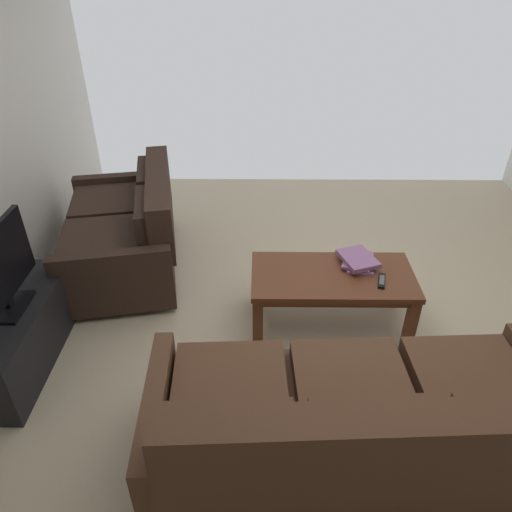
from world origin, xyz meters
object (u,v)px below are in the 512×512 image
Objects in this scene: sofa_main at (356,429)px; book_stack at (358,260)px; loveseat_near at (127,231)px; tv_remote at (382,281)px; tv_stand at (20,335)px; coffee_table at (332,282)px.

sofa_main is 1.33m from book_stack.
book_stack is (-1.80, 0.62, 0.13)m from loveseat_near.
book_stack is at bearing -59.23° from tv_remote.
tv_stand is at bearing 67.57° from loveseat_near.
loveseat_near is at bearing -23.26° from tv_remote.
tv_stand is 3.29× the size of book_stack.
book_stack is (-0.22, -1.31, 0.12)m from sofa_main.
tv_stand is at bearing 10.42° from coffee_table.
sofa_main reaches higher than coffee_table.
tv_stand is (0.46, 1.12, -0.13)m from loveseat_near.
coffee_table is at bearing 32.50° from book_stack.
book_stack reaches higher than coffee_table.
sofa_main is at bearing 80.50° from book_stack.
sofa_main is 1.15m from tv_remote.
tv_remote reaches higher than tv_stand.
tv_remote is at bearing 120.77° from book_stack.
sofa_main is 12.56× the size of tv_remote.
coffee_table is at bearing -169.58° from tv_stand.
tv_remote is at bearing 156.74° from loveseat_near.
tv_stand is 6.66× the size of tv_remote.
tv_remote is at bearing -173.05° from tv_stand.
loveseat_near is 4.68× the size of book_stack.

